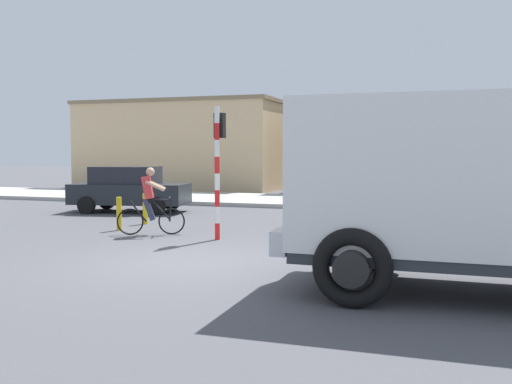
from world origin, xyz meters
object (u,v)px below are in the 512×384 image
(traffic_light_pole, at_px, (218,154))
(cyclist, at_px, (150,201))
(bollard_near, at_px, (119,214))
(truck_foreground, at_px, (475,183))
(bollard_far, at_px, (145,209))
(car_red_near, at_px, (377,196))
(car_white_mid, at_px, (129,189))

(traffic_light_pole, bearing_deg, cyclist, 176.22)
(cyclist, xyz_separation_m, bollard_near, (-1.21, 0.46, -0.41))
(cyclist, relative_size, bollard_near, 1.91)
(truck_foreground, relative_size, traffic_light_pole, 1.70)
(bollard_near, relative_size, bollard_far, 1.00)
(car_red_near, relative_size, bollard_near, 4.72)
(truck_foreground, height_order, bollard_near, truck_foreground)
(cyclist, height_order, traffic_light_pole, traffic_light_pole)
(cyclist, bearing_deg, car_red_near, 37.38)
(cyclist, bearing_deg, traffic_light_pole, -3.78)
(car_red_near, relative_size, bollard_far, 4.72)
(cyclist, relative_size, car_white_mid, 0.41)
(car_red_near, height_order, car_white_mid, same)
(truck_foreground, relative_size, cyclist, 3.16)
(bollard_far, bearing_deg, cyclist, -57.03)
(truck_foreground, xyz_separation_m, bollard_near, (-8.77, 4.41, -1.22))
(cyclist, distance_m, traffic_light_pole, 2.28)
(car_white_mid, xyz_separation_m, bollard_near, (2.21, -4.19, -0.37))
(car_white_mid, distance_m, bollard_near, 4.75)
(truck_foreground, distance_m, car_red_near, 8.33)
(cyclist, height_order, bollard_far, cyclist)
(truck_foreground, bearing_deg, traffic_light_pole, 145.83)
(bollard_far, bearing_deg, bollard_near, -90.00)
(bollard_near, bearing_deg, truck_foreground, -26.71)
(truck_foreground, bearing_deg, cyclist, 152.42)
(car_white_mid, bearing_deg, traffic_light_pole, -41.75)
(car_red_near, relative_size, car_white_mid, 1.00)
(cyclist, bearing_deg, bollard_near, 159.06)
(car_red_near, distance_m, bollard_far, 6.80)
(traffic_light_pole, distance_m, car_red_near, 5.43)
(car_red_near, xyz_separation_m, bollard_far, (-6.44, -2.14, -0.37))
(cyclist, height_order, car_red_near, cyclist)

